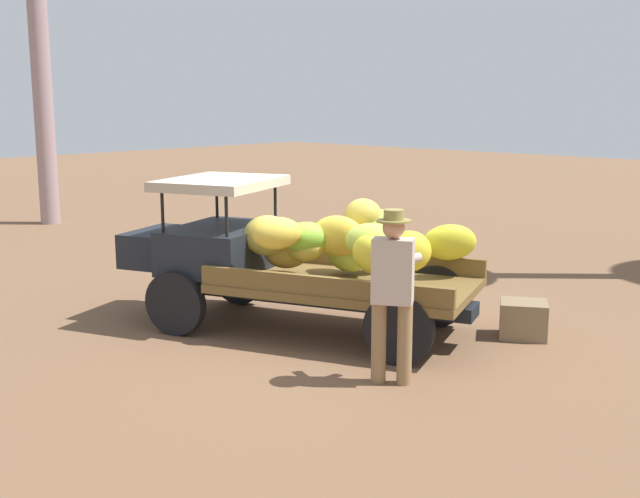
% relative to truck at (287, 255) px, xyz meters
% --- Properties ---
extents(ground_plane, '(60.00, 60.00, 0.00)m').
position_rel_truck_xyz_m(ground_plane, '(-0.17, -0.11, -0.92)').
color(ground_plane, brown).
extents(truck, '(4.66, 2.97, 1.83)m').
position_rel_truck_xyz_m(truck, '(0.00, 0.00, 0.00)').
color(truck, black).
rests_on(truck, ground).
extents(farmer, '(0.57, 0.55, 1.76)m').
position_rel_truck_xyz_m(farmer, '(-2.15, 0.68, 0.08)').
color(farmer, olive).
rests_on(farmer, ground).
extents(wooden_crate, '(0.72, 0.70, 0.44)m').
position_rel_truck_xyz_m(wooden_crate, '(-2.37, -1.62, -0.70)').
color(wooden_crate, '#80694A').
rests_on(wooden_crate, ground).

